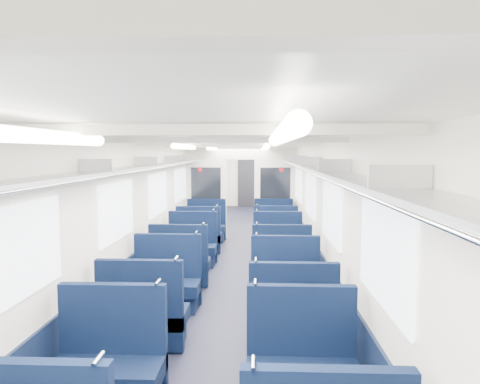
{
  "coord_description": "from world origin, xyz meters",
  "views": [
    {
      "loc": [
        0.45,
        -8.38,
        2.19
      ],
      "look_at": [
        -0.05,
        3.3,
        1.1
      ],
      "focal_mm": 32.34,
      "sensor_mm": 36.0,
      "label": 1
    }
  ],
  "objects_px": {
    "end_door": "(247,182)",
    "seat_13": "(281,266)",
    "seat_9": "(292,323)",
    "seat_12": "(180,266)",
    "seat_6": "(109,368)",
    "seat_8": "(143,319)",
    "seat_15": "(278,249)",
    "bulkhead": "(241,190)",
    "seat_16": "(199,238)",
    "seat_7": "(302,371)",
    "seat_14": "(192,248)",
    "seat_18": "(206,228)",
    "seat_17": "(275,237)",
    "seat_19": "(274,228)",
    "seat_10": "(166,285)",
    "seat_11": "(286,288)"
  },
  "relations": [
    {
      "from": "seat_14",
      "to": "bulkhead",
      "type": "bearing_deg",
      "value": 72.86
    },
    {
      "from": "seat_13",
      "to": "seat_18",
      "type": "relative_size",
      "value": 1.0
    },
    {
      "from": "seat_7",
      "to": "seat_12",
      "type": "distance_m",
      "value": 3.74
    },
    {
      "from": "seat_6",
      "to": "seat_8",
      "type": "distance_m",
      "value": 1.11
    },
    {
      "from": "seat_8",
      "to": "seat_14",
      "type": "relative_size",
      "value": 1.0
    },
    {
      "from": "seat_7",
      "to": "seat_16",
      "type": "bearing_deg",
      "value": 106.38
    },
    {
      "from": "seat_7",
      "to": "bulkhead",
      "type": "bearing_deg",
      "value": 96.45
    },
    {
      "from": "seat_8",
      "to": "seat_10",
      "type": "bearing_deg",
      "value": 90.0
    },
    {
      "from": "bulkhead",
      "to": "seat_18",
      "type": "distance_m",
      "value": 1.32
    },
    {
      "from": "seat_6",
      "to": "seat_17",
      "type": "xyz_separation_m",
      "value": [
        1.66,
        5.86,
        0.0
      ]
    },
    {
      "from": "seat_6",
      "to": "seat_14",
      "type": "bearing_deg",
      "value": 90.0
    },
    {
      "from": "seat_7",
      "to": "seat_11",
      "type": "height_order",
      "value": "same"
    },
    {
      "from": "seat_10",
      "to": "seat_16",
      "type": "height_order",
      "value": "same"
    },
    {
      "from": "end_door",
      "to": "seat_18",
      "type": "distance_m",
      "value": 7.0
    },
    {
      "from": "bulkhead",
      "to": "seat_16",
      "type": "distance_m",
      "value": 2.09
    },
    {
      "from": "seat_13",
      "to": "seat_8",
      "type": "bearing_deg",
      "value": -125.53
    },
    {
      "from": "seat_13",
      "to": "seat_17",
      "type": "xyz_separation_m",
      "value": [
        0.0,
        2.43,
        0.0
      ]
    },
    {
      "from": "bulkhead",
      "to": "seat_13",
      "type": "bearing_deg",
      "value": -78.07
    },
    {
      "from": "seat_6",
      "to": "seat_12",
      "type": "height_order",
      "value": "same"
    },
    {
      "from": "seat_9",
      "to": "seat_12",
      "type": "height_order",
      "value": "same"
    },
    {
      "from": "end_door",
      "to": "bulkhead",
      "type": "height_order",
      "value": "bulkhead"
    },
    {
      "from": "seat_19",
      "to": "seat_17",
      "type": "bearing_deg",
      "value": -90.0
    },
    {
      "from": "bulkhead",
      "to": "seat_16",
      "type": "height_order",
      "value": "bulkhead"
    },
    {
      "from": "seat_19",
      "to": "seat_10",
      "type": "bearing_deg",
      "value": -109.47
    },
    {
      "from": "seat_12",
      "to": "seat_14",
      "type": "bearing_deg",
      "value": 90.0
    },
    {
      "from": "end_door",
      "to": "seat_13",
      "type": "height_order",
      "value": "end_door"
    },
    {
      "from": "seat_11",
      "to": "seat_17",
      "type": "xyz_separation_m",
      "value": [
        0.0,
        3.6,
        0.0
      ]
    },
    {
      "from": "end_door",
      "to": "seat_10",
      "type": "height_order",
      "value": "end_door"
    },
    {
      "from": "bulkhead",
      "to": "seat_8",
      "type": "xyz_separation_m",
      "value": [
        -0.83,
        -6.25,
        -0.91
      ]
    },
    {
      "from": "seat_8",
      "to": "seat_18",
      "type": "relative_size",
      "value": 1.0
    },
    {
      "from": "seat_8",
      "to": "seat_14",
      "type": "bearing_deg",
      "value": 90.0
    },
    {
      "from": "seat_14",
      "to": "seat_19",
      "type": "relative_size",
      "value": 1.0
    },
    {
      "from": "seat_11",
      "to": "seat_9",
      "type": "bearing_deg",
      "value": -90.0
    },
    {
      "from": "seat_8",
      "to": "seat_14",
      "type": "height_order",
      "value": "same"
    },
    {
      "from": "seat_7",
      "to": "seat_19",
      "type": "bearing_deg",
      "value": 90.0
    },
    {
      "from": "seat_6",
      "to": "seat_9",
      "type": "xyz_separation_m",
      "value": [
        1.66,
        1.07,
        0.0
      ]
    },
    {
      "from": "seat_13",
      "to": "seat_11",
      "type": "bearing_deg",
      "value": -90.0
    },
    {
      "from": "seat_9",
      "to": "seat_16",
      "type": "xyz_separation_m",
      "value": [
        -1.66,
        4.61,
        0.0
      ]
    },
    {
      "from": "end_door",
      "to": "seat_15",
      "type": "height_order",
      "value": "end_door"
    },
    {
      "from": "seat_16",
      "to": "seat_17",
      "type": "relative_size",
      "value": 1.0
    },
    {
      "from": "seat_6",
      "to": "seat_8",
      "type": "relative_size",
      "value": 1.0
    },
    {
      "from": "bulkhead",
      "to": "seat_14",
      "type": "bearing_deg",
      "value": -107.14
    },
    {
      "from": "seat_6",
      "to": "seat_7",
      "type": "relative_size",
      "value": 1.0
    },
    {
      "from": "seat_15",
      "to": "seat_16",
      "type": "distance_m",
      "value": 1.92
    },
    {
      "from": "end_door",
      "to": "seat_11",
      "type": "xyz_separation_m",
      "value": [
        0.83,
        -11.54,
        -0.67
      ]
    },
    {
      "from": "seat_12",
      "to": "seat_15",
      "type": "distance_m",
      "value": 2.13
    },
    {
      "from": "seat_8",
      "to": "seat_12",
      "type": "relative_size",
      "value": 1.0
    },
    {
      "from": "seat_6",
      "to": "seat_13",
      "type": "height_order",
      "value": "same"
    },
    {
      "from": "seat_13",
      "to": "seat_17",
      "type": "relative_size",
      "value": 1.0
    },
    {
      "from": "seat_7",
      "to": "seat_15",
      "type": "bearing_deg",
      "value": 90.0
    }
  ]
}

